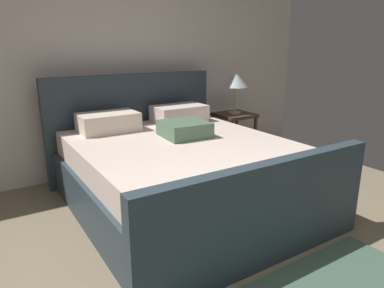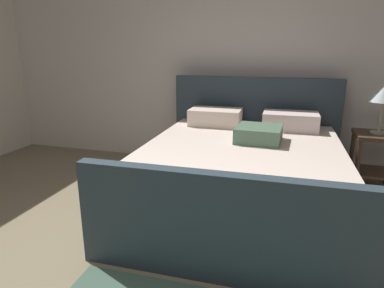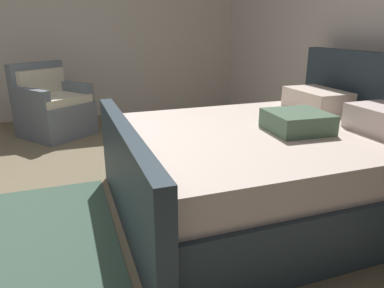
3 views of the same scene
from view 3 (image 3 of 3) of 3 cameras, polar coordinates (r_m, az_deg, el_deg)
The scene contains 6 objects.
ground_plane at distance 3.06m, azimuth -25.03°, elevation -9.77°, with size 5.94×6.07×0.02m, color #7F7157.
wall_back at distance 3.81m, azimuth 26.73°, elevation 15.82°, with size 6.06×0.12×2.60m, color silver.
wall_side_left at distance 5.76m, azimuth -24.10°, elevation 16.36°, with size 0.12×6.19×2.60m, color silver.
bed at distance 2.82m, azimuth 12.61°, elevation -2.93°, with size 1.94×2.24×1.13m.
armchair at distance 4.89m, azimuth -21.18°, elevation 5.31°, with size 1.02×1.01×0.90m.
area_rug at distance 2.63m, azimuth -25.98°, elevation -14.32°, with size 1.70×1.24×0.01m, color #425D4D.
Camera 3 is at (2.72, 0.42, 1.34)m, focal length 33.74 mm.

